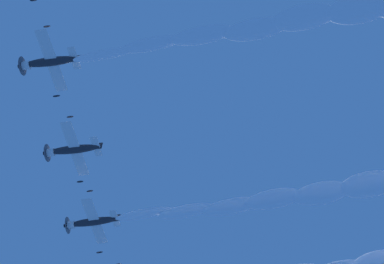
{
  "coord_description": "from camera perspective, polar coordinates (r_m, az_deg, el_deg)",
  "views": [
    {
      "loc": [
        -19.62,
        25.13,
        1.81
      ],
      "look_at": [
        -19.61,
        0.22,
        72.38
      ],
      "focal_mm": 55.36,
      "sensor_mm": 36.0,
      "label": 1
    }
  ],
  "objects": [
    {
      "name": "airplane_right_wingman",
      "position": [
        79.06,
        -11.48,
        -1.68
      ],
      "size": [
        7.9,
        8.61,
        3.37
      ],
      "color": "#232328"
    },
    {
      "name": "airplane_left_wingman",
      "position": [
        75.24,
        -13.65,
        6.58
      ],
      "size": [
        7.9,
        8.51,
        3.62
      ],
      "color": "#232328"
    },
    {
      "name": "airplane_outer_left",
      "position": [
        83.81,
        -9.64,
        -8.54
      ],
      "size": [
        7.9,
        8.52,
        3.32
      ],
      "color": "#232328"
    }
  ]
}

